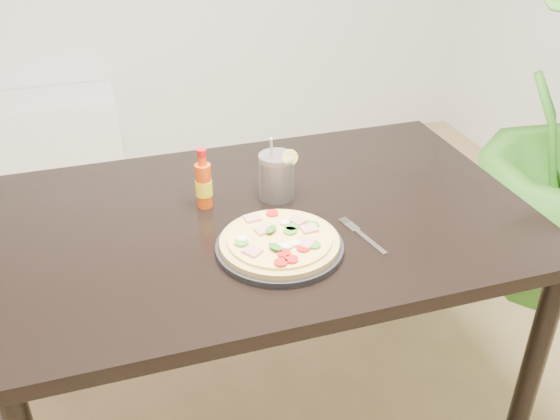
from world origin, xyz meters
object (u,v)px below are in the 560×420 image
object	(u,v)px
pizza	(280,241)
cola_cup	(277,177)
hot_sauce_bottle	(204,184)
fork	(361,234)
plate	(280,247)
dining_table	(267,240)

from	to	relation	value
pizza	cola_cup	world-z (taller)	cola_cup
pizza	hot_sauce_bottle	world-z (taller)	hot_sauce_bottle
pizza	fork	xyz separation A→B (m)	(0.22, 0.00, -0.02)
hot_sauce_bottle	fork	distance (m)	0.44
cola_cup	fork	distance (m)	0.30
fork	hot_sauce_bottle	bearing A→B (deg)	131.07
pizza	fork	distance (m)	0.22
plate	cola_cup	distance (m)	0.27
hot_sauce_bottle	fork	xyz separation A→B (m)	(0.34, -0.26, -0.06)
pizza	hot_sauce_bottle	size ratio (longest dim) A/B	1.71
cola_cup	plate	bearing A→B (deg)	-105.81
pizza	cola_cup	size ratio (longest dim) A/B	1.55
hot_sauce_bottle	cola_cup	world-z (taller)	cola_cup
dining_table	plate	world-z (taller)	plate
dining_table	cola_cup	xyz separation A→B (m)	(0.05, 0.08, 0.14)
cola_cup	dining_table	bearing A→B (deg)	-123.60
cola_cup	fork	xyz separation A→B (m)	(0.14, -0.25, -0.06)
plate	cola_cup	bearing A→B (deg)	74.19
dining_table	plate	size ratio (longest dim) A/B	4.50
cola_cup	pizza	bearing A→B (deg)	-105.69
pizza	dining_table	bearing A→B (deg)	84.22
pizza	hot_sauce_bottle	xyz separation A→B (m)	(-0.13, 0.26, 0.04)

